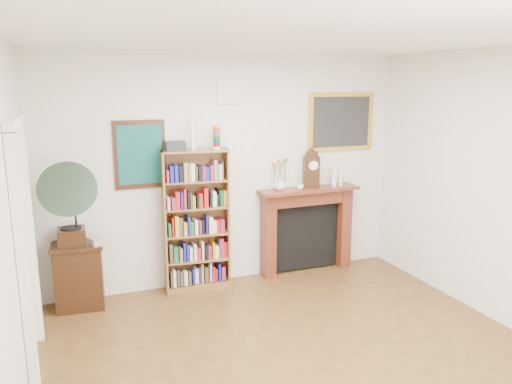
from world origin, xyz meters
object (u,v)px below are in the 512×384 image
side_cabinet (79,276)px  cd_stack (97,242)px  bookshelf (196,213)px  bottle_left (334,177)px  teacup (300,187)px  fireplace (306,222)px  gramophone (69,199)px  bottle_right (340,178)px  flower_vase (280,184)px  mantel_clock (311,170)px

side_cabinet → cd_stack: bearing=-26.8°
bookshelf → bottle_left: (1.83, -0.02, 0.31)m
cd_stack → bottle_left: 3.02m
teacup → bookshelf: bearing=178.3°
bookshelf → side_cabinet: bookshelf is taller
fireplace → gramophone: size_ratio=1.43×
side_cabinet → fireplace: (2.84, 0.12, 0.30)m
gramophone → cd_stack: bearing=6.3°
gramophone → teacup: 2.74m
side_cabinet → bottle_right: 3.41m
gramophone → flower_vase: 2.49m
bottle_left → bottle_right: bottle_left is taller
bookshelf → bottle_right: bookshelf is taller
flower_vase → bottle_left: (0.75, -0.05, 0.05)m
fireplace → cd_stack: fireplace is taller
mantel_clock → bottle_right: (0.41, -0.03, -0.12)m
bottle_right → teacup: bearing=-175.1°
teacup → bottle_right: bearing=4.9°
cd_stack → teacup: (2.49, 0.14, 0.39)m
mantel_clock → side_cabinet: bearing=-162.7°
teacup → bottle_left: 0.50m
gramophone → cd_stack: size_ratio=7.86×
flower_vase → teacup: 0.26m
mantel_clock → flower_vase: bearing=-162.7°
gramophone → mantel_clock: bearing=5.4°
fireplace → cd_stack: 2.65m
gramophone → cd_stack: 0.55m
mantel_clock → cd_stack: bearing=-159.9°
teacup → bottle_left: (0.50, 0.02, 0.09)m
flower_vase → bottle_right: (0.86, -0.02, 0.03)m
side_cabinet → mantel_clock: bearing=6.8°
fireplace → bottle_left: (0.35, -0.08, 0.59)m
fireplace → gramophone: bearing=-175.9°
side_cabinet → mantel_clock: size_ratio=1.59×
fireplace → cd_stack: size_ratio=11.21×
cd_stack → flower_vase: size_ratio=0.83×
side_cabinet → bottle_left: (3.18, 0.04, 0.88)m
bottle_left → fireplace: bearing=166.9°
side_cabinet → flower_vase: flower_vase is taller
flower_vase → cd_stack: bearing=-174.6°
gramophone → bottle_right: gramophone is taller
gramophone → bottle_right: bearing=4.2°
cd_stack → bottle_right: bearing=3.6°
bookshelf → teacup: bookshelf is taller
cd_stack → mantel_clock: size_ratio=0.26×
fireplace → mantel_clock: bearing=-18.6°
gramophone → teacup: size_ratio=11.01×
mantel_clock → flower_vase: 0.47m
gramophone → flower_vase: size_ratio=6.49×
cd_stack → bottle_right: 3.13m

